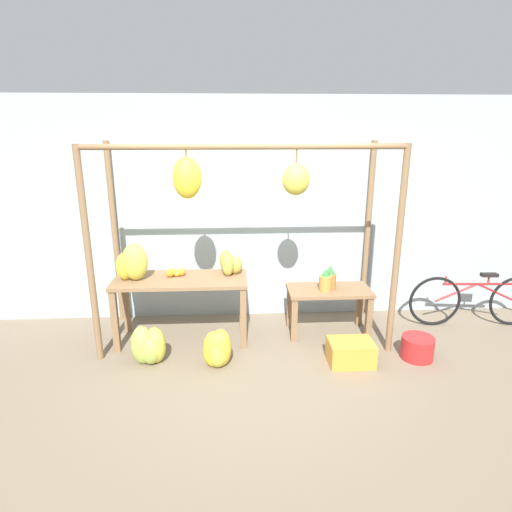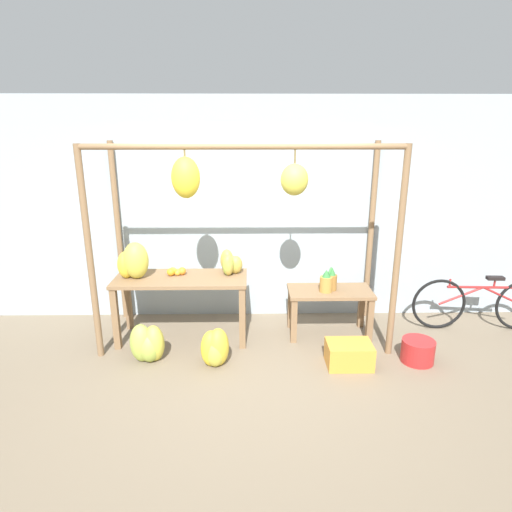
# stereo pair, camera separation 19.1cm
# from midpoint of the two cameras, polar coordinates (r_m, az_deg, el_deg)

# --- Properties ---
(ground_plane) EXTENTS (20.00, 20.00, 0.00)m
(ground_plane) POSITION_cam_midpoint_polar(r_m,az_deg,el_deg) (4.56, -2.30, -15.33)
(ground_plane) COLOR #756651
(shop_wall_back) EXTENTS (8.00, 0.08, 2.80)m
(shop_wall_back) POSITION_cam_midpoint_polar(r_m,az_deg,el_deg) (5.45, -2.76, 5.95)
(shop_wall_back) COLOR #99A8B2
(shop_wall_back) RESTS_ON ground_plane
(stall_awning) EXTENTS (3.27, 1.18, 2.28)m
(stall_awning) POSITION_cam_midpoint_polar(r_m,az_deg,el_deg) (4.53, -3.41, 6.81)
(stall_awning) COLOR brown
(stall_awning) RESTS_ON ground_plane
(display_table_main) EXTENTS (1.52, 0.62, 0.77)m
(display_table_main) POSITION_cam_midpoint_polar(r_m,az_deg,el_deg) (5.04, -11.05, -4.26)
(display_table_main) COLOR brown
(display_table_main) RESTS_ON ground_plane
(display_table_side) EXTENTS (0.99, 0.49, 0.57)m
(display_table_side) POSITION_cam_midpoint_polar(r_m,az_deg,el_deg) (5.22, 8.65, -5.58)
(display_table_side) COLOR brown
(display_table_side) RESTS_ON ground_plane
(banana_pile_on_table) EXTENTS (0.38, 0.27, 0.43)m
(banana_pile_on_table) POSITION_cam_midpoint_polar(r_m,az_deg,el_deg) (5.01, -17.26, -0.92)
(banana_pile_on_table) COLOR gold
(banana_pile_on_table) RESTS_ON display_table_main
(orange_pile) EXTENTS (0.22, 0.13, 0.09)m
(orange_pile) POSITION_cam_midpoint_polar(r_m,az_deg,el_deg) (5.05, -11.77, -2.21)
(orange_pile) COLOR orange
(orange_pile) RESTS_ON display_table_main
(pineapple_cluster) EXTENTS (0.21, 0.22, 0.28)m
(pineapple_cluster) POSITION_cam_midpoint_polar(r_m,az_deg,el_deg) (5.14, 8.60, -3.13)
(pineapple_cluster) COLOR #B27F38
(pineapple_cluster) RESTS_ON display_table_side
(banana_pile_ground_left) EXTENTS (0.43, 0.38, 0.43)m
(banana_pile_ground_left) POSITION_cam_midpoint_polar(r_m,az_deg,el_deg) (4.80, -15.14, -11.58)
(banana_pile_ground_left) COLOR gold
(banana_pile_ground_left) RESTS_ON ground_plane
(banana_pile_ground_right) EXTENTS (0.38, 0.37, 0.42)m
(banana_pile_ground_right) POSITION_cam_midpoint_polar(r_m,az_deg,el_deg) (4.62, -6.37, -12.30)
(banana_pile_ground_right) COLOR gold
(banana_pile_ground_right) RESTS_ON ground_plane
(fruit_crate_white) EXTENTS (0.47, 0.34, 0.25)m
(fruit_crate_white) POSITION_cam_midpoint_polar(r_m,az_deg,el_deg) (4.75, 11.36, -12.50)
(fruit_crate_white) COLOR orange
(fruit_crate_white) RESTS_ON ground_plane
(blue_bucket) EXTENTS (0.35, 0.35, 0.25)m
(blue_bucket) POSITION_cam_midpoint_polar(r_m,az_deg,el_deg) (5.04, 19.69, -11.43)
(blue_bucket) COLOR #AD2323
(blue_bucket) RESTS_ON ground_plane
(parked_bicycle) EXTENTS (1.66, 0.12, 0.70)m
(parked_bicycle) POSITION_cam_midpoint_polar(r_m,az_deg,el_deg) (6.02, 26.40, -5.28)
(parked_bicycle) COLOR black
(parked_bicycle) RESTS_ON ground_plane
(papaya_pile) EXTENTS (0.31, 0.34, 0.28)m
(papaya_pile) POSITION_cam_midpoint_polar(r_m,az_deg,el_deg) (5.02, -4.69, -1.08)
(papaya_pile) COLOR #B2993D
(papaya_pile) RESTS_ON display_table_main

